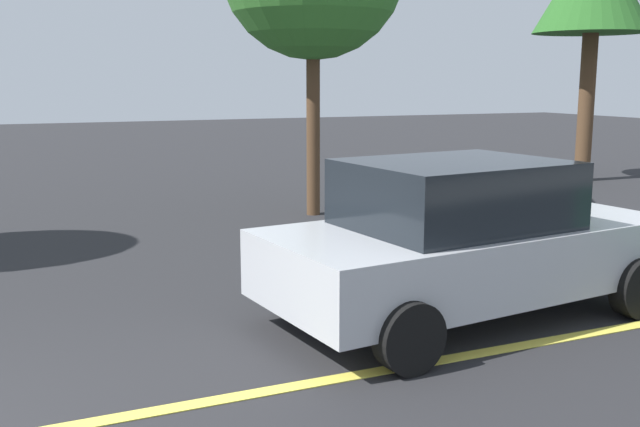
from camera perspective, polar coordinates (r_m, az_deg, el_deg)
name	(u,v)px	position (r m, az deg, el deg)	size (l,w,h in m)	color
lane_marking_centre	(280,389)	(6.11, -3.14, -13.47)	(28.00, 0.16, 0.01)	#E0D14C
car_silver_far_lane	(465,239)	(7.79, 11.20, -1.99)	(4.56, 2.51, 1.67)	#B7BABF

